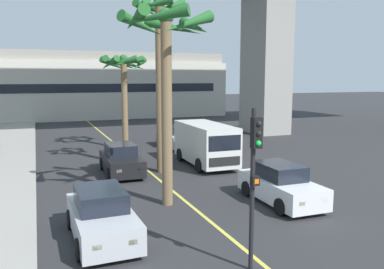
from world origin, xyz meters
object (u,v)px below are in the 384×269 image
at_px(car_queue_third, 102,216).
at_px(traffic_light_median_near, 254,168).
at_px(car_queue_fourth, 280,185).
at_px(palm_tree_near_median, 166,51).
at_px(car_queue_front, 121,160).
at_px(palm_tree_far_median, 124,72).
at_px(delivery_van, 205,143).
at_px(car_queue_second, 175,137).
at_px(palm_tree_mid_median, 160,46).

distance_m(car_queue_third, traffic_light_median_near, 5.20).
xyz_separation_m(car_queue_fourth, palm_tree_near_median, (-4.26, 1.42, 5.22)).
bearing_deg(car_queue_front, palm_tree_far_median, 76.38).
xyz_separation_m(delivery_van, traffic_light_median_near, (-3.85, -11.95, 1.43)).
height_order(car_queue_second, palm_tree_far_median, palm_tree_far_median).
bearing_deg(car_queue_third, car_queue_front, 74.53).
bearing_deg(car_queue_second, palm_tree_far_median, 168.60).
xyz_separation_m(car_queue_front, palm_tree_mid_median, (2.03, -0.40, 5.83)).
bearing_deg(delivery_van, car_queue_second, 86.96).
height_order(delivery_van, palm_tree_near_median, palm_tree_near_median).
bearing_deg(traffic_light_median_near, car_queue_third, 132.93).
bearing_deg(car_queue_front, car_queue_second, 51.38).
xyz_separation_m(traffic_light_median_near, palm_tree_mid_median, (1.01, 11.27, 3.83)).
xyz_separation_m(car_queue_second, palm_tree_far_median, (-3.45, 0.70, 4.61)).
xyz_separation_m(car_queue_front, palm_tree_far_median, (1.75, 7.20, 4.61)).
xyz_separation_m(car_queue_fourth, delivery_van, (-0.04, 7.41, 0.57)).
height_order(car_queue_fourth, traffic_light_median_near, traffic_light_median_near).
relative_size(traffic_light_median_near, palm_tree_far_median, 0.65).
relative_size(palm_tree_near_median, palm_tree_far_median, 1.15).
distance_m(car_queue_fourth, palm_tree_mid_median, 9.35).
xyz_separation_m(palm_tree_mid_median, palm_tree_far_median, (-0.28, 7.60, -1.21)).
bearing_deg(delivery_van, traffic_light_median_near, -107.87).
distance_m(car_queue_front, palm_tree_mid_median, 6.18).
bearing_deg(delivery_van, palm_tree_far_median, 114.32).
bearing_deg(car_queue_second, palm_tree_near_median, -110.46).
bearing_deg(palm_tree_near_median, delivery_van, 54.80).
relative_size(car_queue_front, car_queue_second, 1.00).
relative_size(car_queue_second, car_queue_third, 1.00).
relative_size(car_queue_fourth, traffic_light_median_near, 0.98).
height_order(car_queue_fourth, palm_tree_mid_median, palm_tree_mid_median).
xyz_separation_m(car_queue_third, palm_tree_far_median, (4.00, 15.35, 4.61)).
bearing_deg(palm_tree_near_median, car_queue_third, -139.76).
distance_m(delivery_van, palm_tree_near_median, 8.68).
bearing_deg(traffic_light_median_near, car_queue_fourth, 49.41).
xyz_separation_m(palm_tree_near_median, palm_tree_mid_median, (1.38, 5.29, 0.61)).
bearing_deg(palm_tree_near_median, palm_tree_mid_median, 75.37).
bearing_deg(palm_tree_near_median, car_queue_front, 96.49).
bearing_deg(palm_tree_far_median, car_queue_second, -11.40).
bearing_deg(palm_tree_mid_median, palm_tree_near_median, -104.63).
bearing_deg(car_queue_fourth, car_queue_front, 124.61).
distance_m(car_queue_second, car_queue_third, 16.44).
height_order(car_queue_second, palm_tree_near_median, palm_tree_near_median).
bearing_deg(car_queue_third, palm_tree_near_median, 40.24).
height_order(car_queue_front, delivery_van, delivery_van).
distance_m(palm_tree_near_median, palm_tree_far_median, 12.96).
xyz_separation_m(car_queue_second, palm_tree_near_median, (-4.55, -12.20, 5.22)).
relative_size(car_queue_second, palm_tree_mid_median, 0.46).
bearing_deg(car_queue_fourth, car_queue_third, -171.80).
xyz_separation_m(delivery_van, palm_tree_far_median, (-3.12, 6.91, 4.05)).
relative_size(car_queue_third, palm_tree_near_median, 0.55).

